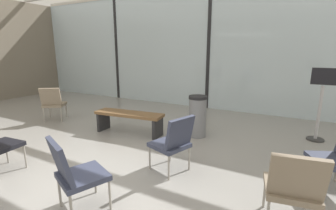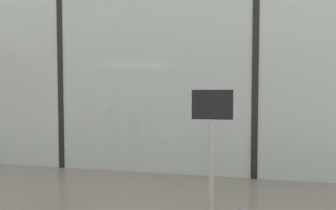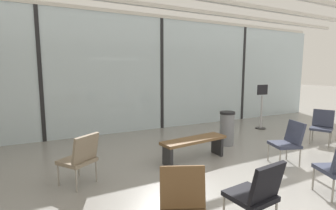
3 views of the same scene
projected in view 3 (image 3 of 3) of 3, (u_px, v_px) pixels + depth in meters
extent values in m
plane|color=gray|center=(313.00, 198.00, 3.64)|extent=(60.00, 60.00, 0.00)
cube|color=silver|center=(161.00, 75.00, 8.00)|extent=(14.00, 0.08, 3.52)
cube|color=black|center=(40.00, 75.00, 6.42)|extent=(0.10, 0.12, 3.52)
cube|color=black|center=(161.00, 75.00, 8.00)|extent=(0.10, 0.12, 3.52)
cube|color=black|center=(243.00, 74.00, 9.57)|extent=(0.10, 0.12, 3.52)
cube|color=beige|center=(178.00, 9.00, 6.78)|extent=(13.72, 0.12, 0.10)
cube|color=beige|center=(161.00, 17.00, 7.75)|extent=(13.72, 0.12, 0.10)
ellipsoid|color=silver|center=(146.00, 70.00, 13.56)|extent=(12.93, 3.85, 3.85)
sphere|color=gray|center=(21.00, 70.00, 10.88)|extent=(2.12, 2.12, 2.12)
sphere|color=black|center=(84.00, 63.00, 10.36)|extent=(0.28, 0.28, 0.28)
sphere|color=black|center=(105.00, 63.00, 10.76)|extent=(0.28, 0.28, 0.28)
sphere|color=black|center=(125.00, 64.00, 11.17)|extent=(0.28, 0.28, 0.28)
sphere|color=black|center=(144.00, 64.00, 11.57)|extent=(0.28, 0.28, 0.28)
sphere|color=black|center=(161.00, 64.00, 11.98)|extent=(0.28, 0.28, 0.28)
cube|color=#7F705B|center=(77.00, 161.00, 4.06)|extent=(0.67, 0.67, 0.06)
cube|color=#7F705B|center=(86.00, 148.00, 3.93)|extent=(0.48, 0.39, 0.44)
cylinder|color=gray|center=(79.00, 167.00, 4.38)|extent=(0.03, 0.03, 0.37)
cylinder|color=gray|center=(58.00, 175.00, 4.01)|extent=(0.03, 0.03, 0.37)
cylinder|color=gray|center=(96.00, 171.00, 4.18)|extent=(0.03, 0.03, 0.37)
cylinder|color=gray|center=(76.00, 181.00, 3.81)|extent=(0.03, 0.03, 0.37)
cube|color=#33384C|center=(284.00, 145.00, 4.96)|extent=(0.61, 0.61, 0.06)
cube|color=#33384C|center=(295.00, 132.00, 4.96)|extent=(0.29, 0.50, 0.44)
cylinder|color=gray|center=(268.00, 152.00, 5.17)|extent=(0.03, 0.03, 0.37)
cylinder|color=gray|center=(280.00, 159.00, 4.76)|extent=(0.03, 0.03, 0.37)
cylinder|color=gray|center=(287.00, 151.00, 5.23)|extent=(0.03, 0.03, 0.37)
cylinder|color=gray|center=(300.00, 158.00, 4.81)|extent=(0.03, 0.03, 0.37)
cube|color=brown|center=(182.00, 187.00, 2.61)|extent=(0.50, 0.32, 0.44)
cube|color=#33384C|center=(321.00, 129.00, 6.34)|extent=(0.64, 0.64, 0.06)
cube|color=#33384C|center=(323.00, 118.00, 6.47)|extent=(0.33, 0.50, 0.44)
cylinder|color=gray|center=(310.00, 137.00, 6.34)|extent=(0.03, 0.03, 0.37)
cylinder|color=gray|center=(329.00, 140.00, 6.08)|extent=(0.03, 0.03, 0.37)
cylinder|color=gray|center=(313.00, 134.00, 6.66)|extent=(0.03, 0.03, 0.37)
cylinder|color=gray|center=(331.00, 137.00, 6.40)|extent=(0.03, 0.03, 0.37)
cube|color=black|center=(250.00, 196.00, 2.92)|extent=(0.52, 0.52, 0.06)
cube|color=black|center=(267.00, 183.00, 2.70)|extent=(0.49, 0.19, 0.44)
cylinder|color=gray|center=(247.00, 200.00, 3.23)|extent=(0.03, 0.03, 0.37)
cylinder|color=gray|center=(224.00, 210.00, 3.01)|extent=(0.03, 0.03, 0.37)
cylinder|color=gray|center=(313.00, 178.00, 3.89)|extent=(0.03, 0.03, 0.37)
cylinder|color=gray|center=(333.00, 191.00, 3.48)|extent=(0.03, 0.03, 0.37)
cube|color=brown|center=(194.00, 140.00, 5.16)|extent=(1.54, 0.57, 0.06)
cube|color=#262628|center=(217.00, 145.00, 5.56)|extent=(0.06, 0.36, 0.41)
cube|color=#262628|center=(168.00, 157.00, 4.82)|extent=(0.06, 0.36, 0.41)
cylinder|color=slate|center=(227.00, 129.00, 6.26)|extent=(0.36, 0.36, 0.80)
cylinder|color=black|center=(227.00, 113.00, 6.20)|extent=(0.38, 0.38, 0.06)
cylinder|color=#333333|center=(260.00, 128.00, 8.09)|extent=(0.32, 0.32, 0.03)
cylinder|color=#B2B2B7|center=(261.00, 112.00, 8.02)|extent=(0.06, 0.06, 1.10)
cube|color=black|center=(262.00, 90.00, 7.92)|extent=(0.44, 0.03, 0.32)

